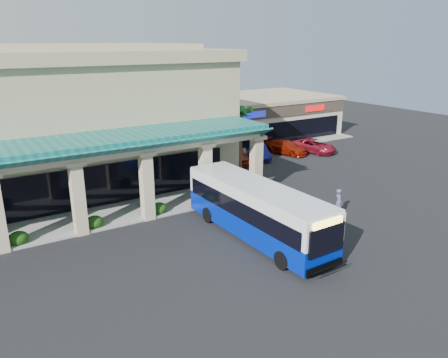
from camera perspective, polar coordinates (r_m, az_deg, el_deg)
ground at (r=27.30m, az=0.36°, el=-7.50°), size 110.00×110.00×0.00m
main_building at (r=37.66m, az=-23.89°, el=7.11°), size 30.80×14.80×11.35m
arcade at (r=29.45m, az=-20.32°, el=-0.77°), size 30.00×6.20×5.70m
strip_mall at (r=55.43m, az=2.71°, el=8.16°), size 22.50×12.50×4.90m
palm_0 at (r=39.45m, az=2.18°, el=5.51°), size 2.40×2.40×6.60m
palm_1 at (r=42.52m, az=1.00°, el=5.86°), size 2.40×2.40×5.80m
broadleaf_tree at (r=45.85m, az=-4.55°, el=6.05°), size 2.60×2.60×4.81m
transit_bus at (r=26.64m, az=4.22°, el=-4.25°), size 3.06×12.12×3.37m
pedestrian at (r=31.16m, az=14.73°, el=-2.93°), size 0.67×0.81×1.91m
car_silver at (r=43.17m, az=1.54°, el=3.22°), size 3.57×5.27×1.67m
car_white at (r=44.90m, az=4.50°, el=3.59°), size 2.88×4.61×1.44m
car_red at (r=47.09m, az=7.99°, el=4.15°), size 3.55×5.40×1.45m
car_gray at (r=48.31m, az=11.67°, el=4.26°), size 3.23×5.36×1.39m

